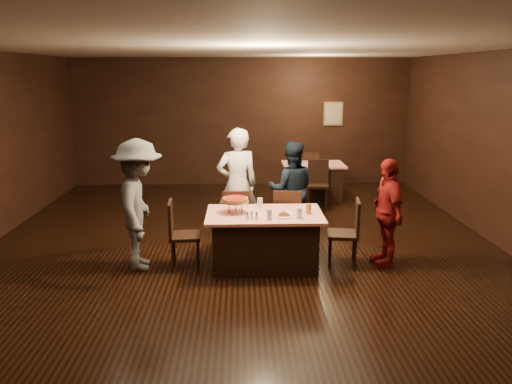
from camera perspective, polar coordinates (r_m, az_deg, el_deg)
room at (r=6.98m, az=-1.60°, el=9.23°), size 10.00×10.04×3.02m
main_table at (r=6.99m, az=0.96°, el=-5.48°), size 1.60×1.00×0.77m
back_table at (r=10.76m, az=6.51°, el=1.22°), size 1.30×0.90×0.77m
chair_far_left at (r=7.67m, az=-2.30°, el=-3.05°), size 0.44×0.44×0.95m
chair_far_right at (r=7.70m, az=3.67°, el=-2.99°), size 0.48×0.48×0.95m
chair_end_left at (r=6.99m, az=-8.11°, el=-4.82°), size 0.45×0.45×0.95m
chair_end_right at (r=7.10m, az=9.90°, el=-4.62°), size 0.48×0.48×0.95m
chair_back_near at (r=10.06m, az=7.09°, el=0.87°), size 0.47×0.47×0.95m
chair_back_far at (r=11.32m, az=6.09°, el=2.31°), size 0.48×0.48×0.95m
diner_white_jacket at (r=7.95m, az=-2.16°, el=0.81°), size 0.76×0.59×1.82m
diner_navy_hoodie at (r=8.18m, az=4.04°, el=0.27°), size 0.80×0.64×1.58m
diner_grey_knit at (r=6.97m, az=-13.23°, el=-1.45°), size 0.80×1.23×1.80m
diner_red_shirt at (r=7.19m, az=14.74°, el=-2.24°), size 0.44×0.92×1.52m
pizza_stand at (r=6.86m, az=-2.38°, el=-0.90°), size 0.38×0.38×0.22m
plate_with_slice at (r=6.71m, az=3.18°, el=-2.64°), size 0.25×0.25×0.06m
plate_empty at (r=7.06m, az=5.38°, el=-2.00°), size 0.25×0.25×0.01m
glass_front_left at (r=6.57m, az=1.54°, el=-2.57°), size 0.08×0.08×0.14m
glass_front_right at (r=6.65m, az=4.96°, el=-2.41°), size 0.08×0.08×0.14m
glass_amber at (r=6.86m, az=6.01°, el=-1.94°), size 0.08×0.08×0.14m
glass_back at (r=7.14m, az=0.46°, el=-1.25°), size 0.08×0.08×0.14m
condiments at (r=6.58m, az=-0.47°, el=-2.72°), size 0.17×0.10×0.09m
napkin_center at (r=6.89m, az=3.47°, el=-2.39°), size 0.19×0.19×0.01m
napkin_left at (r=6.82m, az=-0.27°, el=-2.55°), size 0.21×0.21×0.01m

